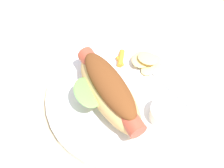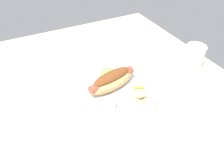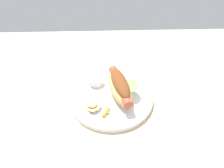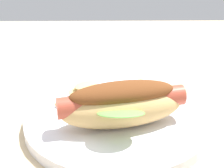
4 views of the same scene
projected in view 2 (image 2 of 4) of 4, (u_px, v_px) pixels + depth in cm
name	position (u px, v px, depth cm)	size (l,w,h in cm)	color
ground_plane	(119.00, 105.00, 71.26)	(120.00, 90.00, 1.80)	tan
plate	(117.00, 94.00, 72.87)	(26.68, 26.68, 1.60)	white
hot_dog	(112.00, 80.00, 71.98)	(10.45, 17.78, 6.33)	tan
sauce_ramekin	(107.00, 105.00, 66.02)	(5.29, 5.29, 2.52)	white
fork	(128.00, 107.00, 66.89)	(6.94, 15.46, 0.40)	silver
knife	(121.00, 106.00, 67.11)	(14.29, 1.40, 0.36)	silver
chips_pile	(140.00, 96.00, 69.30)	(7.34, 6.91, 2.51)	#E9C777
carrot_garnish	(139.00, 87.00, 73.44)	(2.45, 3.70, 0.99)	orange
drinking_cup	(194.00, 57.00, 83.27)	(7.43, 7.43, 9.16)	white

